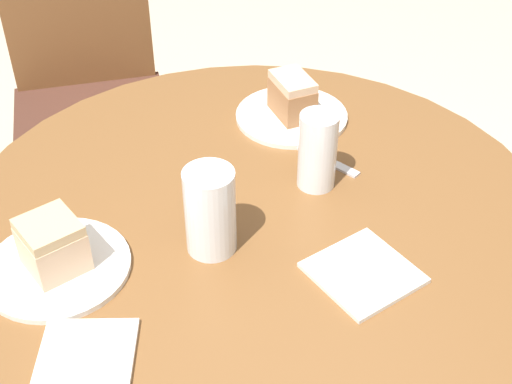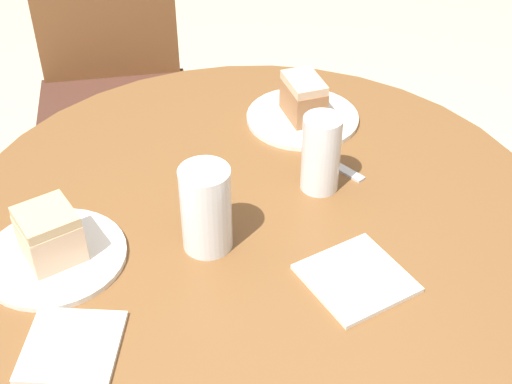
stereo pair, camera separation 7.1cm
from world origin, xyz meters
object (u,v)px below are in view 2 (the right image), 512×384
cake_slice_near (303,98)px  cake_slice_far (49,234)px  chair (114,96)px  plate_near (303,118)px  plate_far (55,257)px  glass_lemonade (321,157)px  glass_water (206,213)px

cake_slice_near → cake_slice_far: bearing=-153.9°
chair → plate_near: 0.76m
plate_far → glass_lemonade: 0.47m
chair → cake_slice_near: chair is taller
cake_slice_near → glass_lemonade: glass_lemonade is taller
plate_far → cake_slice_near: (0.52, 0.26, 0.05)m
plate_near → cake_slice_near: size_ratio=2.29×
glass_water → cake_slice_far: bearing=169.9°
glass_water → cake_slice_near: bearing=46.6°
plate_near → glass_lemonade: (-0.05, -0.21, 0.06)m
plate_far → cake_slice_far: 0.05m
cake_slice_near → cake_slice_far: cake_slice_far is taller
plate_far → chair: bearing=76.6°
plate_far → cake_slice_far: (0.00, -0.00, 0.05)m
plate_near → glass_lemonade: glass_lemonade is taller
glass_lemonade → glass_water: (-0.23, -0.08, 0.00)m
plate_near → plate_far: 0.58m
glass_lemonade → glass_water: size_ratio=0.97×
cake_slice_far → glass_lemonade: 0.47m
cake_slice_near → plate_far: bearing=-153.9°
plate_far → glass_water: 0.25m
cake_slice_near → cake_slice_far: (-0.52, -0.26, 0.00)m
plate_far → glass_lemonade: size_ratio=1.58×
plate_near → glass_water: bearing=-133.4°
chair → cake_slice_far: chair is taller
plate_far → plate_near: bearing=26.1°
plate_far → cake_slice_near: size_ratio=2.29×
cake_slice_near → glass_water: size_ratio=0.67×
chair → plate_far: 0.96m
chair → cake_slice_far: 0.97m
cake_slice_near → glass_lemonade: 0.22m
plate_far → cake_slice_far: size_ratio=2.13×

